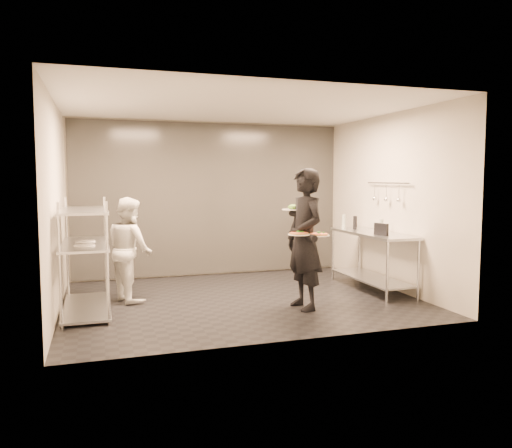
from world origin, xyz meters
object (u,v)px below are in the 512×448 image
object	(u,v)px
pass_rack	(85,254)
pizza_plate_near	(299,234)
pos_monitor	(381,229)
salad_plate	(293,208)
prep_counter	(372,250)
bottle_clear	(381,226)
pizza_plate_far	(319,235)
chef	(130,249)
bottle_green	(344,221)
waiter	(305,239)
bottle_dark	(355,223)

from	to	relation	value
pass_rack	pizza_plate_near	xyz separation A→B (m)	(2.67, -0.95, 0.28)
pizza_plate_near	pos_monitor	size ratio (longest dim) A/B	1.13
pass_rack	salad_plate	world-z (taller)	pass_rack
prep_counter	bottle_clear	bearing A→B (deg)	-30.20
pass_rack	pizza_plate_far	size ratio (longest dim) A/B	5.57
chef	pizza_plate_near	world-z (taller)	chef
bottle_green	pizza_plate_far	bearing A→B (deg)	-126.81
waiter	pos_monitor	bearing A→B (deg)	96.16
pass_rack	bottle_green	bearing A→B (deg)	9.00
prep_counter	chef	size ratio (longest dim) A/B	1.20
bottle_clear	bottle_green	bearing A→B (deg)	111.27
prep_counter	pizza_plate_near	world-z (taller)	pizza_plate_near
pos_monitor	pizza_plate_far	bearing A→B (deg)	-170.69
pizza_plate_near	bottle_green	distance (m)	2.19
pizza_plate_far	bottle_clear	xyz separation A→B (m)	(1.50, 0.91, -0.01)
chef	pizza_plate_far	distance (m)	2.74
waiter	bottle_green	xyz separation A→B (m)	(1.34, 1.43, 0.09)
prep_counter	pizza_plate_far	bearing A→B (deg)	-144.87
bottle_dark	salad_plate	bearing A→B (deg)	-146.25
bottle_clear	pass_rack	bearing A→B (deg)	179.15
waiter	chef	distance (m)	2.54
waiter	bottle_green	size ratio (longest dim) A/B	7.82
salad_plate	pos_monitor	xyz separation A→B (m)	(1.45, 0.07, -0.35)
pizza_plate_far	salad_plate	bearing A→B (deg)	111.99
chef	salad_plate	bearing A→B (deg)	-132.83
chef	salad_plate	xyz separation A→B (m)	(2.16, -0.94, 0.60)
salad_plate	pizza_plate_near	bearing A→B (deg)	-101.63
waiter	chef	bearing A→B (deg)	-125.48
pizza_plate_far	waiter	bearing A→B (deg)	120.47
pizza_plate_far	bottle_dark	distance (m)	2.00
pass_rack	salad_plate	size ratio (longest dim) A/B	5.12
salad_plate	bottle_clear	distance (m)	1.78
chef	pizza_plate_near	bearing A→B (deg)	-142.75
prep_counter	pizza_plate_near	size ratio (longest dim) A/B	6.24
salad_plate	pos_monitor	size ratio (longest dim) A/B	1.22
chef	pizza_plate_near	size ratio (longest dim) A/B	5.22
pos_monitor	bottle_dark	distance (m)	0.96
pass_rack	pizza_plate_far	bearing A→B (deg)	-18.26
bottle_green	bottle_clear	xyz separation A→B (m)	(0.28, -0.73, -0.02)
chef	pizza_plate_far	size ratio (longest dim) A/B	5.24
prep_counter	pos_monitor	bearing A→B (deg)	-104.96
pass_rack	prep_counter	world-z (taller)	pass_rack
pos_monitor	bottle_clear	world-z (taller)	bottle_clear
pizza_plate_near	waiter	bearing A→B (deg)	47.80
pizza_plate_near	bottle_clear	bearing A→B (deg)	26.36
waiter	pizza_plate_far	size ratio (longest dim) A/B	6.64
pizza_plate_far	bottle_clear	bearing A→B (deg)	31.06
pizza_plate_near	pizza_plate_far	bearing A→B (deg)	-5.43
pass_rack	chef	bearing A→B (deg)	35.32
waiter	pizza_plate_far	xyz separation A→B (m)	(0.12, -0.20, 0.08)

